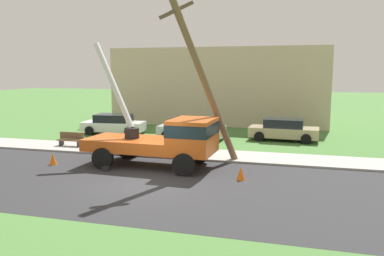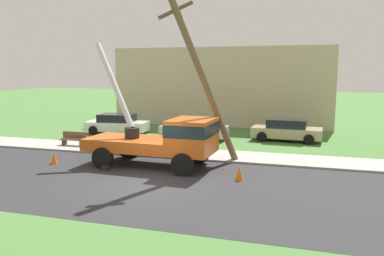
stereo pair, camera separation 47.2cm
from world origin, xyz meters
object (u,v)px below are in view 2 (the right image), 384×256
traffic_cone_behind (54,158)px  parked_sedan_silver (194,128)px  traffic_cone_ahead (239,174)px  parked_sedan_white (117,124)px  utility_truck (166,138)px  park_bench (74,139)px  parked_sedan_tan (287,130)px  leaning_utility_pole (203,78)px

traffic_cone_behind → parked_sedan_silver: 9.83m
traffic_cone_ahead → parked_sedan_silver: size_ratio=0.13×
parked_sedan_white → parked_sedan_silver: same height
utility_truck → traffic_cone_behind: 5.71m
utility_truck → traffic_cone_ahead: 4.06m
traffic_cone_ahead → traffic_cone_behind: size_ratio=1.00×
parked_sedan_white → park_bench: (-0.18, -5.22, -0.25)m
traffic_cone_behind → parked_sedan_white: 9.30m
traffic_cone_ahead → traffic_cone_behind: same height
parked_sedan_tan → parked_sedan_silver: bearing=-170.3°
leaning_utility_pole → park_bench: (-8.62, 2.29, -3.74)m
parked_sedan_silver → utility_truck: bearing=-83.4°
parked_sedan_white → park_bench: 5.23m
traffic_cone_ahead → parked_sedan_tan: size_ratio=0.12×
parked_sedan_silver → traffic_cone_behind: bearing=-118.1°
utility_truck → park_bench: (-7.04, 2.98, -0.95)m
leaning_utility_pole → parked_sedan_silver: size_ratio=1.85×
traffic_cone_behind → parked_sedan_tan: 14.36m
utility_truck → traffic_cone_behind: size_ratio=12.06×
traffic_cone_behind → park_bench: 4.26m
parked_sedan_white → parked_sedan_tan: size_ratio=1.01×
utility_truck → parked_sedan_tan: size_ratio=1.50×
utility_truck → park_bench: 7.70m
leaning_utility_pole → parked_sedan_tan: leaning_utility_pole is taller
utility_truck → parked_sedan_white: size_ratio=1.49×
parked_sedan_white → park_bench: bearing=-92.0°
traffic_cone_behind → park_bench: (-1.53, 3.97, 0.18)m
traffic_cone_ahead → parked_sedan_silver: bearing=117.2°
leaning_utility_pole → traffic_cone_behind: 8.28m
traffic_cone_ahead → parked_sedan_white: 14.16m
leaning_utility_pole → traffic_cone_behind: leaning_utility_pole is taller
parked_sedan_white → leaning_utility_pole: bearing=-41.7°
leaning_utility_pole → park_bench: bearing=165.1°
leaning_utility_pole → parked_sedan_white: bearing=138.3°
utility_truck → traffic_cone_ahead: utility_truck is taller
parked_sedan_white → park_bench: size_ratio=2.84×
traffic_cone_ahead → parked_sedan_silver: 10.03m
park_bench → traffic_cone_behind: bearing=-68.9°
traffic_cone_ahead → parked_sedan_tan: 10.04m
traffic_cone_ahead → park_bench: size_ratio=0.35×
leaning_utility_pole → park_bench: leaning_utility_pole is taller
parked_sedan_tan → park_bench: parked_sedan_tan is taller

